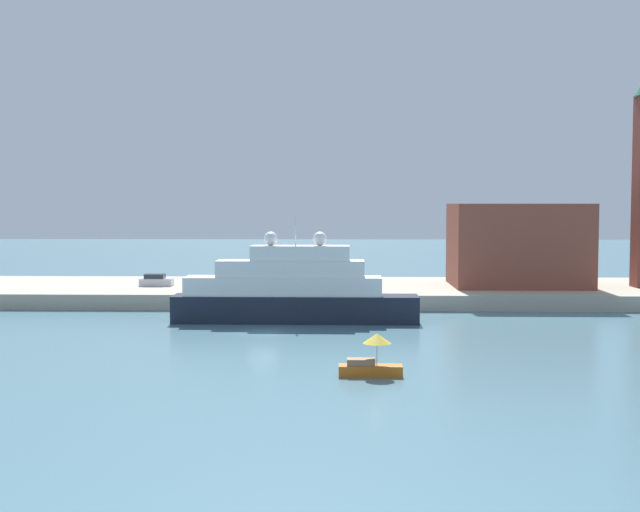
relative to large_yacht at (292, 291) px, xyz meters
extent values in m
plane|color=slate|center=(-2.16, -7.45, -3.08)|extent=(400.00, 400.00, 0.00)
cube|color=#ADA38E|center=(-2.16, 20.22, -2.20)|extent=(110.00, 23.35, 1.75)
cube|color=black|center=(0.34, 0.00, -1.73)|extent=(24.42, 3.82, 2.70)
cube|color=white|center=(-0.88, 0.00, 0.55)|extent=(19.53, 3.51, 1.86)
cube|color=white|center=(-0.14, 0.00, 2.30)|extent=(14.65, 3.21, 1.63)
cube|color=white|center=(0.83, 0.00, 3.85)|extent=(9.77, 2.90, 1.47)
cylinder|color=silver|center=(0.34, 0.00, 6.14)|extent=(0.16, 0.16, 3.12)
sphere|color=white|center=(2.79, 0.00, 5.27)|extent=(1.38, 1.38, 1.38)
sphere|color=white|center=(-2.10, 0.00, 5.27)|extent=(1.38, 1.38, 1.38)
cube|color=#C66019|center=(7.04, -25.96, -2.70)|extent=(4.37, 1.31, 0.75)
cube|color=#8C6647|center=(6.38, -25.96, -2.10)|extent=(1.92, 1.05, 0.45)
cylinder|color=#B2B2B2|center=(7.47, -25.96, -1.57)|extent=(0.06, 0.06, 1.51)
cone|color=gold|center=(7.47, -25.96, -0.47)|extent=(1.96, 1.96, 0.69)
cube|color=brown|center=(26.42, 20.18, 3.70)|extent=(16.07, 11.88, 10.06)
cube|color=silver|center=(-17.80, 18.61, -0.88)|extent=(3.96, 1.82, 0.90)
cube|color=#262D33|center=(-18.00, 18.61, -0.15)|extent=(2.38, 1.64, 0.56)
cylinder|color=#4C4C4C|center=(-13.25, 12.81, -0.62)|extent=(0.36, 0.36, 1.41)
sphere|color=tan|center=(-13.25, 12.81, 0.20)|extent=(0.24, 0.24, 0.24)
cylinder|color=black|center=(5.62, 9.81, -0.93)|extent=(0.42, 0.42, 0.80)
camera|label=1|loc=(5.27, -82.93, 8.77)|focal=47.09mm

